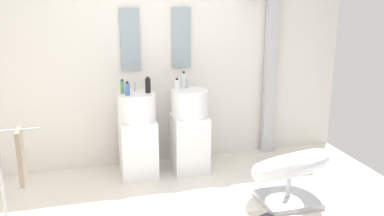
# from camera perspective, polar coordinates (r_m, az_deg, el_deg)

# --- Properties ---
(rear_partition) EXTENTS (4.80, 0.10, 2.60)m
(rear_partition) POSITION_cam_1_polar(r_m,az_deg,el_deg) (5.07, -4.95, 6.91)
(rear_partition) COLOR silver
(rear_partition) RESTS_ON ground_plane
(pedestal_sink_left) EXTENTS (0.42, 0.42, 1.07)m
(pedestal_sink_left) POSITION_cam_1_polar(r_m,az_deg,el_deg) (4.79, -7.33, -3.56)
(pedestal_sink_left) COLOR white
(pedestal_sink_left) RESTS_ON ground_plane
(pedestal_sink_right) EXTENTS (0.42, 0.42, 1.07)m
(pedestal_sink_right) POSITION_cam_1_polar(r_m,az_deg,el_deg) (4.90, -0.34, -2.98)
(pedestal_sink_right) COLOR white
(pedestal_sink_right) RESTS_ON ground_plane
(vanity_mirror_left) EXTENTS (0.22, 0.03, 0.70)m
(vanity_mirror_left) POSITION_cam_1_polar(r_m,az_deg,el_deg) (4.93, -8.35, 9.14)
(vanity_mirror_left) COLOR #8C9EA8
(vanity_mirror_right) EXTENTS (0.22, 0.03, 0.70)m
(vanity_mirror_right) POSITION_cam_1_polar(r_m,az_deg,el_deg) (5.03, -1.44, 9.43)
(vanity_mirror_right) COLOR #8C9EA8
(shower_column) EXTENTS (0.49, 0.24, 2.05)m
(shower_column) POSITION_cam_1_polar(r_m,az_deg,el_deg) (5.43, 10.35, 4.92)
(shower_column) COLOR #B7BABF
(shower_column) RESTS_ON ground_plane
(lounge_chair) EXTENTS (1.02, 1.02, 0.65)m
(lounge_chair) POSITION_cam_1_polar(r_m,az_deg,el_deg) (4.32, 13.00, -8.13)
(lounge_chair) COLOR #B7BABF
(lounge_chair) RESTS_ON ground_plane
(towel_rack) EXTENTS (0.37, 0.22, 0.95)m
(towel_rack) POSITION_cam_1_polar(r_m,az_deg,el_deg) (4.02, -22.44, -6.45)
(towel_rack) COLOR #B7BABF
(towel_rack) RESTS_ON ground_plane
(soap_bottle_blue) EXTENTS (0.05, 0.05, 0.15)m
(soap_bottle_blue) POSITION_cam_1_polar(r_m,az_deg,el_deg) (4.58, -8.71, 2.56)
(soap_bottle_blue) COLOR #4C72B7
(soap_bottle_blue) RESTS_ON pedestal_sink_left
(soap_bottle_white) EXTENTS (0.05, 0.05, 0.14)m
(soap_bottle_white) POSITION_cam_1_polar(r_m,az_deg,el_deg) (4.78, -2.05, 3.18)
(soap_bottle_white) COLOR white
(soap_bottle_white) RESTS_ON pedestal_sink_right
(soap_bottle_green) EXTENTS (0.04, 0.04, 0.16)m
(soap_bottle_green) POSITION_cam_1_polar(r_m,az_deg,el_deg) (4.68, -9.38, 2.83)
(soap_bottle_green) COLOR #59996B
(soap_bottle_green) RESTS_ON pedestal_sink_left
(soap_bottle_clear) EXTENTS (0.05, 0.05, 0.20)m
(soap_bottle_clear) POSITION_cam_1_polar(r_m,az_deg,el_deg) (4.86, -1.13, 3.75)
(soap_bottle_clear) COLOR silver
(soap_bottle_clear) RESTS_ON pedestal_sink_right
(soap_bottle_black) EXTENTS (0.06, 0.06, 0.18)m
(soap_bottle_black) POSITION_cam_1_polar(r_m,az_deg,el_deg) (4.67, -5.97, 3.06)
(soap_bottle_black) COLOR black
(soap_bottle_black) RESTS_ON pedestal_sink_left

